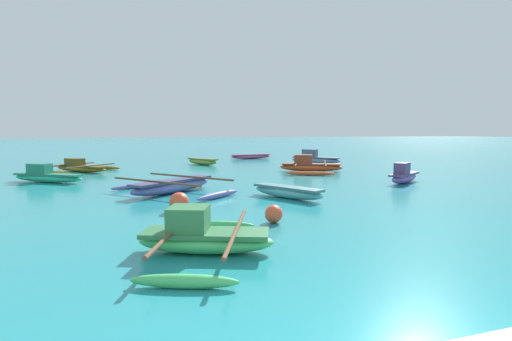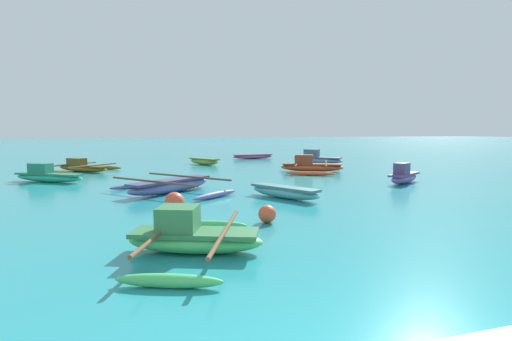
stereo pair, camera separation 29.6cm
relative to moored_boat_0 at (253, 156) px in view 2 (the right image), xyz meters
The scene contains 12 objects.
moored_boat_0 is the anchor object (origin of this frame).
moored_boat_1 9.95m from the moored_boat_0, 89.35° to the right, with size 4.00×4.72×0.88m.
moored_boat_2 16.19m from the moored_boat_0, 139.34° to the right, with size 3.10×2.39×0.77m.
moored_boat_3 6.08m from the moored_boat_0, 137.72° to the right, with size 1.79×2.42×0.40m.
moored_boat_4 23.49m from the moored_boat_0, 109.66° to the right, with size 2.69×3.76×0.82m.
moored_boat_5 16.87m from the moored_boat_0, 116.83° to the right, with size 4.25×4.57×0.51m.
moored_boat_6 6.19m from the moored_boat_0, 65.62° to the right, with size 2.71×2.83×0.94m.
moored_boat_7 15.51m from the moored_boat_0, 83.65° to the right, with size 2.25×1.67×0.85m.
moored_boat_8 13.05m from the moored_boat_0, 150.87° to the right, with size 4.00×4.02×0.70m.
moored_boat_9 17.84m from the moored_boat_0, 103.83° to the right, with size 1.77×2.64×0.38m.
mooring_buoy_0 21.23m from the moored_boat_0, 106.16° to the right, with size 0.42×0.42×0.42m.
mooring_buoy_1 19.99m from the moored_boat_0, 113.08° to the right, with size 0.52×0.52×0.52m.
Camera 2 is at (-2.01, -2.01, 2.15)m, focal length 28.00 mm.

